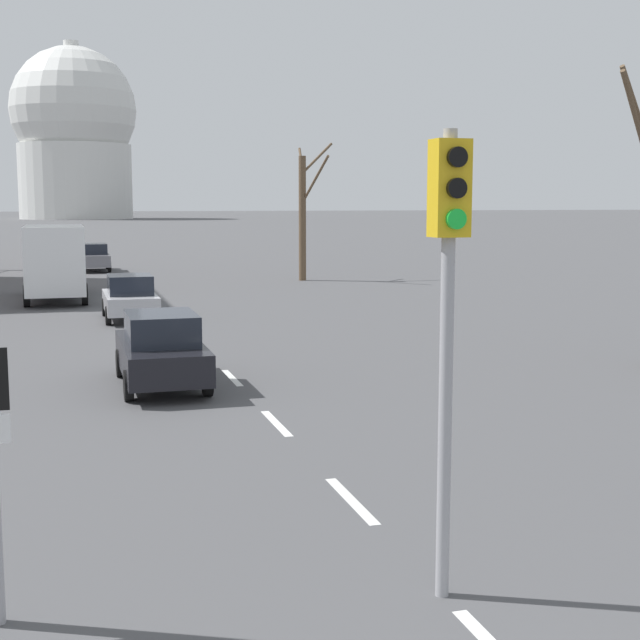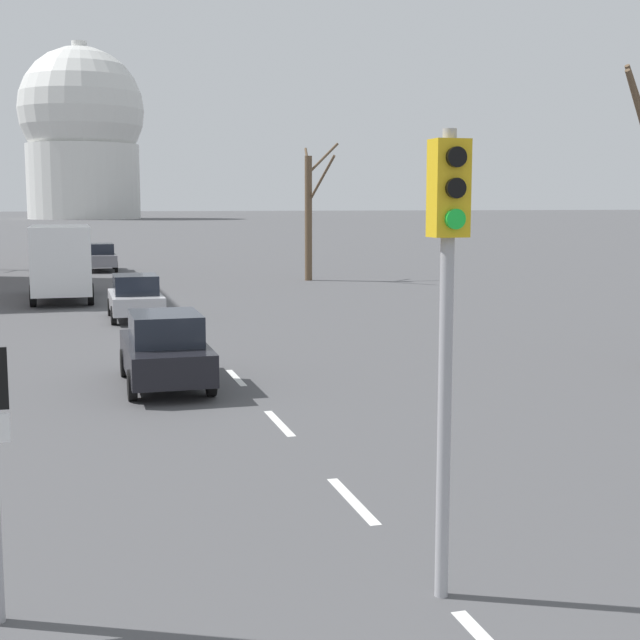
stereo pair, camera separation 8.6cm
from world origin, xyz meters
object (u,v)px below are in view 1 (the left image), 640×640
(traffic_signal_centre_tall, at_px, (448,276))
(delivery_truck, at_px, (55,260))
(street_lamp_right, at_px, (640,130))
(sedan_near_left, at_px, (94,257))
(sedan_mid_centre, at_px, (161,350))
(sedan_near_right, at_px, (130,297))

(traffic_signal_centre_tall, distance_m, delivery_truck, 30.91)
(street_lamp_right, relative_size, sedan_near_left, 2.12)
(sedan_mid_centre, distance_m, delivery_truck, 19.18)
(traffic_signal_centre_tall, distance_m, sedan_near_right, 23.57)
(street_lamp_right, relative_size, delivery_truck, 1.26)
(sedan_near_left, distance_m, sedan_mid_centre, 34.93)
(traffic_signal_centre_tall, bearing_deg, sedan_near_right, 93.64)
(street_lamp_right, height_order, sedan_mid_centre, street_lamp_right)
(sedan_near_left, height_order, sedan_mid_centre, sedan_mid_centre)
(traffic_signal_centre_tall, relative_size, sedan_mid_centre, 1.11)
(sedan_mid_centre, height_order, delivery_truck, delivery_truck)
(sedan_near_right, height_order, delivery_truck, delivery_truck)
(traffic_signal_centre_tall, xyz_separation_m, delivery_truck, (-4.01, 30.60, -1.66))
(traffic_signal_centre_tall, bearing_deg, street_lamp_right, 45.06)
(traffic_signal_centre_tall, xyz_separation_m, sedan_near_left, (-1.91, 46.51, -2.53))
(sedan_near_left, distance_m, delivery_truck, 16.07)
(sedan_near_left, relative_size, delivery_truck, 0.60)
(sedan_near_left, height_order, delivery_truck, delivery_truck)
(street_lamp_right, xyz_separation_m, delivery_truck, (-11.64, 22.96, -3.84))
(traffic_signal_centre_tall, distance_m, sedan_near_left, 46.62)
(sedan_near_right, relative_size, delivery_truck, 0.56)
(traffic_signal_centre_tall, relative_size, sedan_near_left, 1.12)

